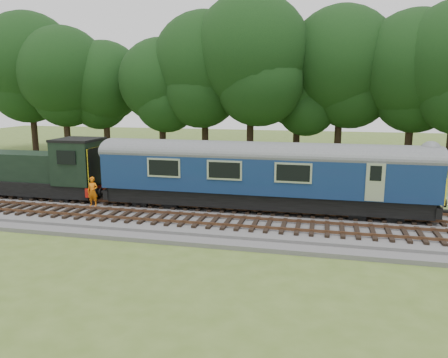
# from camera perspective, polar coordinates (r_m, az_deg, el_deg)

# --- Properties ---
(ground) EXTENTS (120.00, 120.00, 0.00)m
(ground) POSITION_cam_1_polar(r_m,az_deg,el_deg) (23.33, 4.61, -5.71)
(ground) COLOR #4B6525
(ground) RESTS_ON ground
(ballast) EXTENTS (70.00, 7.00, 0.35)m
(ballast) POSITION_cam_1_polar(r_m,az_deg,el_deg) (23.28, 4.61, -5.30)
(ballast) COLOR #4C4C4F
(ballast) RESTS_ON ground
(track_north) EXTENTS (67.20, 2.40, 0.21)m
(track_north) POSITION_cam_1_polar(r_m,az_deg,el_deg) (24.55, 5.11, -3.86)
(track_north) COLOR black
(track_north) RESTS_ON ballast
(track_south) EXTENTS (67.20, 2.40, 0.21)m
(track_south) POSITION_cam_1_polar(r_m,az_deg,el_deg) (21.70, 3.99, -5.86)
(track_south) COLOR black
(track_south) RESTS_ON ballast
(fence) EXTENTS (64.00, 0.12, 1.00)m
(fence) POSITION_cam_1_polar(r_m,az_deg,el_deg) (27.63, 6.01, -3.07)
(fence) COLOR #6B6054
(fence) RESTS_ON ground
(tree_line) EXTENTS (70.00, 8.00, 18.00)m
(tree_line) POSITION_cam_1_polar(r_m,az_deg,el_deg) (44.73, 8.84, 2.30)
(tree_line) COLOR black
(tree_line) RESTS_ON ground
(dmu_railcar) EXTENTS (18.05, 2.86, 3.88)m
(dmu_railcar) POSITION_cam_1_polar(r_m,az_deg,el_deg) (24.09, 5.01, 1.19)
(dmu_railcar) COLOR black
(dmu_railcar) RESTS_ON ground
(shunter_loco) EXTENTS (8.91, 2.60, 3.38)m
(shunter_loco) POSITION_cam_1_polar(r_m,az_deg,el_deg) (29.55, -22.83, 0.95)
(shunter_loco) COLOR black
(shunter_loco) RESTS_ON ground
(worker) EXTENTS (0.63, 0.42, 1.71)m
(worker) POSITION_cam_1_polar(r_m,az_deg,el_deg) (26.21, -16.78, -1.56)
(worker) COLOR orange
(worker) RESTS_ON ballast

